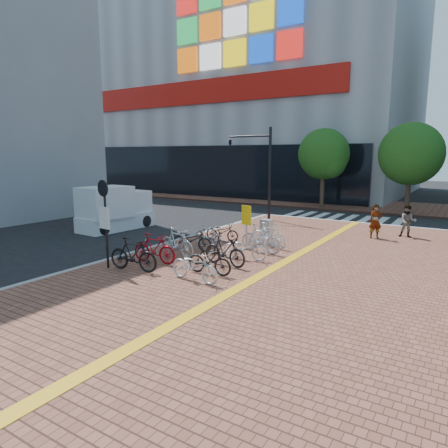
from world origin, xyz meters
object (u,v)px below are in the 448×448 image
Objects in this scene: pedestrian_a at (376,221)px; yellow_sign at (246,219)px; bike_2 at (177,242)px; bike_1 at (154,248)px; bike_11 at (269,235)px; bike_8 at (225,251)px; utility_box at (266,232)px; bike_3 at (192,240)px; pedestrian_b at (408,221)px; notice_sign at (105,213)px; bike_10 at (261,238)px; bike_6 at (195,266)px; bike_5 at (222,232)px; bike_9 at (245,248)px; bike_4 at (208,235)px; traffic_light_pole at (251,156)px; bike_0 at (133,254)px; box_truck at (115,209)px.

yellow_sign is at bearing -157.60° from pedestrian_a.
bike_2 is 1.01× the size of yellow_sign.
bike_11 is at bearing -34.94° from bike_1.
bike_8 is 4.01m from utility_box.
pedestrian_b is at bearing -54.40° from bike_3.
notice_sign is (-6.98, -10.43, 1.15)m from pedestrian_a.
pedestrian_a is at bearing -22.46° from bike_10.
bike_11 is 0.57× the size of notice_sign.
bike_8 is 0.94× the size of bike_10.
bike_10 reaches higher than bike_6.
bike_10 reaches higher than bike_5.
bike_9 is at bearing -56.04° from bike_1.
bike_4 is at bearing 104.24° from bike_10.
bike_6 is 13.51m from traffic_light_pole.
utility_box is 0.20× the size of traffic_light_pole.
traffic_light_pole is at bearing 123.85° from utility_box.
bike_6 is 0.97× the size of bike_10.
pedestrian_b is (4.79, 5.56, 0.25)m from bike_11.
pedestrian_b is 8.45m from yellow_sign.
bike_2 is 4.40m from utility_box.
bike_5 is at bearing -165.56° from utility_box.
bike_0 is 6.23m from bike_11.
bike_10 is 1.09× the size of bike_11.
bike_3 is at bearing -126.97° from utility_box.
bike_10 is at bearing -42.30° from bike_1.
pedestrian_b is at bearing -21.45° from bike_8.
bike_5 is at bearing -7.49° from bike_1.
bike_3 is 2.27m from bike_5.
bike_11 reaches higher than bike_4.
notice_sign is at bearing 95.51° from bike_0.
bike_11 is (2.40, -0.00, 0.09)m from bike_5.
pedestrian_a is at bearing -147.99° from pedestrian_b.
utility_box is (-0.28, 4.00, 0.01)m from bike_8.
bike_3 is 0.32× the size of traffic_light_pole.
utility_box reaches higher than bike_3.
utility_box is 1.60m from yellow_sign.
pedestrian_b is (7.30, 10.13, 0.24)m from bike_1.
bike_2 is at bearing -156.44° from pedestrian_a.
bike_6 is 11.11m from box_truck.
bike_3 is at bearing 69.94° from bike_8.
bike_5 is 2.70m from bike_10.
bike_9 is at bearing -129.39° from pedestrian_b.
bike_11 is at bearing -54.16° from bike_4.
bike_11 is at bearing 5.92° from bike_6.
bike_5 is 1.07× the size of pedestrian_b.
bike_9 is 0.93× the size of yellow_sign.
box_truck reaches higher than bike_8.
pedestrian_b reaches higher than bike_0.
pedestrian_a is 0.29× the size of traffic_light_pole.
pedestrian_a is (3.60, 7.93, 0.27)m from bike_8.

